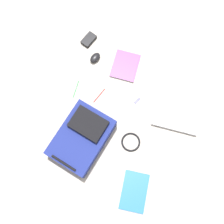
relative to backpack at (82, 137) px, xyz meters
name	(u,v)px	position (x,y,z in m)	size (l,w,h in m)	color
ground_plane	(114,119)	(-0.13, -0.24, -0.07)	(3.70, 3.70, 0.00)	gray
backpack	(82,137)	(0.00, 0.00, 0.00)	(0.34, 0.47, 0.17)	navy
laptop	(177,115)	(-0.53, -0.50, -0.06)	(0.40, 0.32, 0.03)	#929296
book_manual	(125,66)	(0.01, -0.68, -0.06)	(0.25, 0.28, 0.02)	silver
book_red	(134,191)	(-0.51, 0.15, -0.07)	(0.25, 0.31, 0.01)	silver
computer_mouse	(95,58)	(0.25, -0.61, -0.05)	(0.06, 0.10, 0.04)	black
cable_coil	(131,142)	(-0.32, -0.15, -0.07)	(0.14, 0.14, 0.01)	black
power_brick	(89,40)	(0.39, -0.73, -0.06)	(0.08, 0.13, 0.03)	black
pen_black	(99,95)	(0.07, -0.35, -0.07)	(0.01, 0.01, 0.14)	red
pen_blue	(76,89)	(0.25, -0.31, -0.07)	(0.01, 0.01, 0.15)	#198C33
usb_stick	(137,101)	(-0.21, -0.46, -0.07)	(0.02, 0.06, 0.01)	#191999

